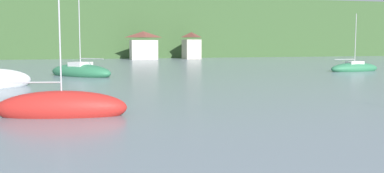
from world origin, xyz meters
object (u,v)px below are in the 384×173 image
shore_building_eastcentral (191,46)px  sailboat_far_10 (81,72)px  sailboat_far_0 (354,68)px  shore_building_central (144,46)px  sailboat_mid_4 (62,108)px

shore_building_eastcentral → sailboat_far_10: bearing=-119.4°
sailboat_far_0 → sailboat_far_10: (-33.08, 1.21, 0.07)m
shore_building_central → sailboat_mid_4: size_ratio=0.72×
sailboat_far_10 → sailboat_far_0: bearing=-133.0°
sailboat_mid_4 → sailboat_far_10: size_ratio=0.83×
shore_building_eastcentral → sailboat_mid_4: 75.12m
shore_building_central → sailboat_far_10: bearing=-108.2°
sailboat_far_0 → shore_building_eastcentral: bearing=94.8°
sailboat_far_0 → sailboat_mid_4: (-34.87, -25.11, 0.02)m
shore_building_central → shore_building_eastcentral: 10.49m
shore_building_eastcentral → sailboat_far_10: (-24.77, -43.90, -2.34)m
shore_building_central → shore_building_eastcentral: size_ratio=1.02×
shore_building_eastcentral → sailboat_mid_4: bearing=-110.7°
shore_building_eastcentral → sailboat_far_10: size_ratio=0.59×
sailboat_mid_4 → sailboat_far_10: 26.38m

